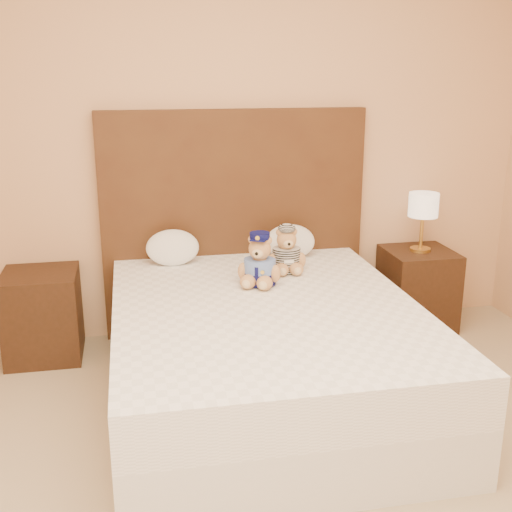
{
  "coord_description": "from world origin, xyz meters",
  "views": [
    {
      "loc": [
        -0.68,
        -1.91,
        1.76
      ],
      "look_at": [
        -0.01,
        1.45,
        0.75
      ],
      "focal_mm": 45.0,
      "sensor_mm": 36.0,
      "label": 1
    }
  ],
  "objects_px": {
    "nightstand_left": "(43,315)",
    "pillow_right": "(290,240)",
    "teddy_prisoner": "(286,250)",
    "pillow_left": "(173,246)",
    "lamp": "(423,208)",
    "nightstand_right": "(417,289)",
    "bed": "(266,352)",
    "teddy_police": "(260,259)"
  },
  "relations": [
    {
      "from": "nightstand_left",
      "to": "pillow_right",
      "type": "xyz_separation_m",
      "value": [
        1.59,
        0.03,
        0.39
      ]
    },
    {
      "from": "teddy_prisoner",
      "to": "pillow_left",
      "type": "distance_m",
      "value": 0.73
    },
    {
      "from": "teddy_prisoner",
      "to": "pillow_right",
      "type": "relative_size",
      "value": 0.84
    },
    {
      "from": "pillow_right",
      "to": "nightstand_left",
      "type": "bearing_deg",
      "value": -178.92
    },
    {
      "from": "teddy_prisoner",
      "to": "lamp",
      "type": "bearing_deg",
      "value": 17.08
    },
    {
      "from": "nightstand_right",
      "to": "teddy_prisoner",
      "type": "distance_m",
      "value": 1.12
    },
    {
      "from": "bed",
      "to": "nightstand_right",
      "type": "xyz_separation_m",
      "value": [
        1.25,
        0.8,
        -0.0
      ]
    },
    {
      "from": "nightstand_left",
      "to": "teddy_police",
      "type": "distance_m",
      "value": 1.43
    },
    {
      "from": "nightstand_right",
      "to": "pillow_right",
      "type": "relative_size",
      "value": 1.66
    },
    {
      "from": "nightstand_right",
      "to": "teddy_police",
      "type": "xyz_separation_m",
      "value": [
        -1.22,
        -0.47,
        0.43
      ]
    },
    {
      "from": "nightstand_left",
      "to": "nightstand_right",
      "type": "xyz_separation_m",
      "value": [
        2.5,
        0.0,
        0.0
      ]
    },
    {
      "from": "lamp",
      "to": "teddy_police",
      "type": "xyz_separation_m",
      "value": [
        -1.22,
        -0.47,
        -0.15
      ]
    },
    {
      "from": "pillow_right",
      "to": "teddy_police",
      "type": "bearing_deg",
      "value": -121.49
    },
    {
      "from": "bed",
      "to": "pillow_left",
      "type": "height_order",
      "value": "pillow_left"
    },
    {
      "from": "teddy_police",
      "to": "pillow_right",
      "type": "relative_size",
      "value": 0.92
    },
    {
      "from": "nightstand_right",
      "to": "lamp",
      "type": "distance_m",
      "value": 0.57
    },
    {
      "from": "nightstand_left",
      "to": "nightstand_right",
      "type": "height_order",
      "value": "same"
    },
    {
      "from": "nightstand_right",
      "to": "teddy_police",
      "type": "bearing_deg",
      "value": -158.73
    },
    {
      "from": "bed",
      "to": "teddy_prisoner",
      "type": "height_order",
      "value": "teddy_prisoner"
    },
    {
      "from": "lamp",
      "to": "nightstand_right",
      "type": "bearing_deg",
      "value": 0.0
    },
    {
      "from": "lamp",
      "to": "nightstand_left",
      "type": "bearing_deg",
      "value": 180.0
    },
    {
      "from": "nightstand_left",
      "to": "teddy_prisoner",
      "type": "xyz_separation_m",
      "value": [
        1.49,
        -0.27,
        0.41
      ]
    },
    {
      "from": "nightstand_right",
      "to": "teddy_prisoner",
      "type": "xyz_separation_m",
      "value": [
        -1.01,
        -0.27,
        0.41
      ]
    },
    {
      "from": "pillow_left",
      "to": "teddy_police",
      "type": "bearing_deg",
      "value": -47.58
    },
    {
      "from": "nightstand_right",
      "to": "pillow_right",
      "type": "xyz_separation_m",
      "value": [
        -0.91,
        0.03,
        0.39
      ]
    },
    {
      "from": "teddy_police",
      "to": "pillow_left",
      "type": "distance_m",
      "value": 0.68
    },
    {
      "from": "nightstand_right",
      "to": "lamp",
      "type": "height_order",
      "value": "lamp"
    },
    {
      "from": "bed",
      "to": "nightstand_left",
      "type": "xyz_separation_m",
      "value": [
        -1.25,
        0.8,
        -0.0
      ]
    },
    {
      "from": "teddy_police",
      "to": "pillow_right",
      "type": "height_order",
      "value": "teddy_police"
    },
    {
      "from": "nightstand_left",
      "to": "lamp",
      "type": "bearing_deg",
      "value": 0.0
    },
    {
      "from": "pillow_left",
      "to": "bed",
      "type": "bearing_deg",
      "value": -62.66
    },
    {
      "from": "nightstand_left",
      "to": "lamp",
      "type": "xyz_separation_m",
      "value": [
        2.5,
        0.0,
        0.57
      ]
    },
    {
      "from": "bed",
      "to": "nightstand_right",
      "type": "height_order",
      "value": "same"
    },
    {
      "from": "bed",
      "to": "pillow_right",
      "type": "distance_m",
      "value": 0.98
    },
    {
      "from": "bed",
      "to": "teddy_prisoner",
      "type": "relative_size",
      "value": 7.19
    },
    {
      "from": "bed",
      "to": "teddy_prisoner",
      "type": "xyz_separation_m",
      "value": [
        0.24,
        0.53,
        0.41
      ]
    },
    {
      "from": "lamp",
      "to": "pillow_left",
      "type": "xyz_separation_m",
      "value": [
        -1.68,
        0.03,
        -0.18
      ]
    },
    {
      "from": "teddy_prisoner",
      "to": "pillow_right",
      "type": "height_order",
      "value": "teddy_prisoner"
    },
    {
      "from": "bed",
      "to": "teddy_police",
      "type": "relative_size",
      "value": 6.54
    },
    {
      "from": "teddy_police",
      "to": "pillow_right",
      "type": "bearing_deg",
      "value": 83.4
    },
    {
      "from": "nightstand_right",
      "to": "pillow_left",
      "type": "height_order",
      "value": "pillow_left"
    },
    {
      "from": "bed",
      "to": "teddy_police",
      "type": "xyz_separation_m",
      "value": [
        0.03,
        0.33,
        0.43
      ]
    }
  ]
}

